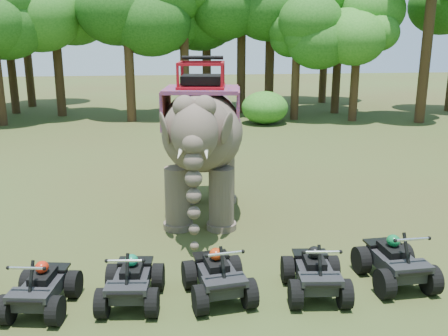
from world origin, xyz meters
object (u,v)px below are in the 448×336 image
at_px(atv_1, 131,275).
at_px(atv_0, 40,282).
at_px(atv_3, 315,267).
at_px(atv_4, 396,255).
at_px(elephant, 202,139).
at_px(atv_2, 218,269).

bearing_deg(atv_1, atv_0, -172.39).
relative_size(atv_3, atv_4, 0.95).
bearing_deg(atv_0, elephant, 63.75).
distance_m(atv_0, atv_1, 1.71).
xyz_separation_m(atv_0, atv_3, (5.40, -0.09, 0.03)).
relative_size(atv_1, atv_3, 0.98).
bearing_deg(atv_3, atv_4, 13.82).
distance_m(atv_3, atv_4, 1.85).
xyz_separation_m(atv_0, atv_4, (7.24, 0.17, 0.06)).
distance_m(atv_1, atv_2, 1.72).
xyz_separation_m(atv_0, atv_2, (3.43, 0.04, 0.04)).
bearing_deg(atv_2, atv_1, 172.02).
height_order(atv_2, atv_3, atv_2).
distance_m(elephant, atv_3, 5.57).
bearing_deg(atv_2, atv_0, 172.80).
bearing_deg(atv_1, atv_3, 4.10).
height_order(elephant, atv_1, elephant).
relative_size(atv_2, atv_4, 0.97).
distance_m(elephant, atv_1, 5.43).
relative_size(atv_0, atv_1, 0.98).
bearing_deg(atv_2, elephant, 80.96).
relative_size(atv_0, atv_2, 0.94).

